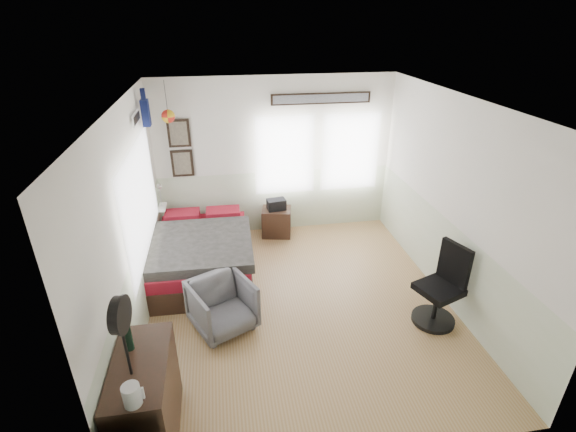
{
  "coord_description": "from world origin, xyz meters",
  "views": [
    {
      "loc": [
        -0.92,
        -4.48,
        3.59
      ],
      "look_at": [
        -0.1,
        0.4,
        1.15
      ],
      "focal_mm": 26.0,
      "sensor_mm": 36.0,
      "label": 1
    }
  ],
  "objects_px": {
    "bed": "(202,253)",
    "task_chair": "(441,292)",
    "armchair": "(222,306)",
    "dresser": "(146,400)",
    "nightstand": "(277,222)"
  },
  "relations": [
    {
      "from": "bed",
      "to": "task_chair",
      "type": "relative_size",
      "value": 1.89
    },
    {
      "from": "task_chair",
      "to": "dresser",
      "type": "bearing_deg",
      "value": 177.21
    },
    {
      "from": "bed",
      "to": "dresser",
      "type": "bearing_deg",
      "value": -97.99
    },
    {
      "from": "task_chair",
      "to": "nightstand",
      "type": "bearing_deg",
      "value": 102.88
    },
    {
      "from": "dresser",
      "to": "armchair",
      "type": "height_order",
      "value": "dresser"
    },
    {
      "from": "dresser",
      "to": "task_chair",
      "type": "height_order",
      "value": "task_chair"
    },
    {
      "from": "armchair",
      "to": "task_chair",
      "type": "distance_m",
      "value": 2.73
    },
    {
      "from": "bed",
      "to": "dresser",
      "type": "xyz_separation_m",
      "value": [
        -0.44,
        -2.71,
        0.14
      ]
    },
    {
      "from": "dresser",
      "to": "task_chair",
      "type": "distance_m",
      "value": 3.58
    },
    {
      "from": "armchair",
      "to": "nightstand",
      "type": "relative_size",
      "value": 1.45
    },
    {
      "from": "dresser",
      "to": "task_chair",
      "type": "relative_size",
      "value": 0.93
    },
    {
      "from": "dresser",
      "to": "nightstand",
      "type": "distance_m",
      "value": 4.07
    },
    {
      "from": "armchair",
      "to": "nightstand",
      "type": "distance_m",
      "value": 2.5
    },
    {
      "from": "armchair",
      "to": "nightstand",
      "type": "xyz_separation_m",
      "value": [
        1.0,
        2.29,
        -0.08
      ]
    },
    {
      "from": "dresser",
      "to": "task_chair",
      "type": "bearing_deg",
      "value": 17.53
    }
  ]
}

